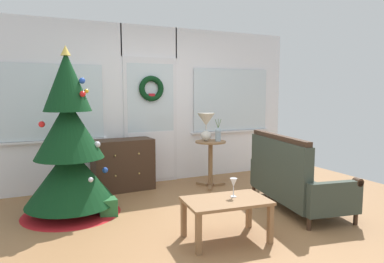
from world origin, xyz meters
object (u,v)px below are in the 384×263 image
(table_lamp, at_px, (206,123))
(wine_glass, at_px, (234,183))
(settee_sofa, at_px, (291,180))
(coffee_table, at_px, (226,205))
(christmas_tree, at_px, (70,153))
(gift_box, at_px, (108,207))
(side_table, at_px, (210,155))
(flower_vase, at_px, (218,134))
(dresser_cabinet, at_px, (123,165))

(table_lamp, bearing_deg, wine_glass, -108.78)
(settee_sofa, height_order, coffee_table, settee_sofa)
(christmas_tree, distance_m, table_lamp, 2.13)
(gift_box, bearing_deg, christmas_tree, 145.99)
(settee_sofa, bearing_deg, coffee_table, -158.78)
(side_table, xyz_separation_m, flower_vase, (0.10, -0.06, 0.33))
(side_table, bearing_deg, gift_box, -160.04)
(wine_glass, bearing_deg, coffee_table, -157.68)
(dresser_cabinet, xyz_separation_m, table_lamp, (1.23, -0.38, 0.63))
(settee_sofa, relative_size, coffee_table, 1.81)
(side_table, distance_m, coffee_table, 2.01)
(dresser_cabinet, bearing_deg, settee_sofa, -45.38)
(settee_sofa, height_order, wine_glass, settee_sofa)
(table_lamp, height_order, flower_vase, table_lamp)
(coffee_table, bearing_deg, wine_glass, 22.32)
(dresser_cabinet, relative_size, table_lamp, 2.09)
(coffee_table, relative_size, gift_box, 4.19)
(side_table, distance_m, flower_vase, 0.35)
(side_table, bearing_deg, dresser_cabinet, 162.14)
(christmas_tree, height_order, wine_glass, christmas_tree)
(gift_box, bearing_deg, table_lamp, 21.79)
(side_table, relative_size, table_lamp, 1.66)
(christmas_tree, bearing_deg, wine_glass, -44.47)
(christmas_tree, xyz_separation_m, flower_vase, (2.23, 0.31, 0.08))
(dresser_cabinet, relative_size, wine_glass, 4.71)
(dresser_cabinet, xyz_separation_m, side_table, (1.29, -0.42, 0.13))
(table_lamp, bearing_deg, flower_vase, -32.01)
(side_table, height_order, flower_vase, flower_vase)
(christmas_tree, height_order, gift_box, christmas_tree)
(christmas_tree, bearing_deg, coffee_table, -47.69)
(settee_sofa, height_order, flower_vase, flower_vase)
(coffee_table, bearing_deg, dresser_cabinet, 102.36)
(table_lamp, bearing_deg, coffee_table, -111.37)
(dresser_cabinet, xyz_separation_m, gift_box, (-0.46, -1.05, -0.28))
(christmas_tree, relative_size, gift_box, 9.64)
(wine_glass, bearing_deg, gift_box, 132.43)
(dresser_cabinet, height_order, coffee_table, dresser_cabinet)
(dresser_cabinet, relative_size, side_table, 1.26)
(wine_glass, relative_size, gift_box, 0.92)
(coffee_table, xyz_separation_m, gift_box, (-0.95, 1.21, -0.25))
(christmas_tree, bearing_deg, side_table, 9.90)
(table_lamp, distance_m, gift_box, 2.03)
(christmas_tree, xyz_separation_m, table_lamp, (2.07, 0.41, 0.25))
(wine_glass, distance_m, gift_box, 1.64)
(coffee_table, bearing_deg, christmas_tree, 132.31)
(christmas_tree, distance_m, coffee_table, 2.03)
(settee_sofa, bearing_deg, side_table, 108.62)
(settee_sofa, distance_m, wine_glass, 1.24)
(gift_box, bearing_deg, wine_glass, -47.57)
(side_table, height_order, wine_glass, side_table)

